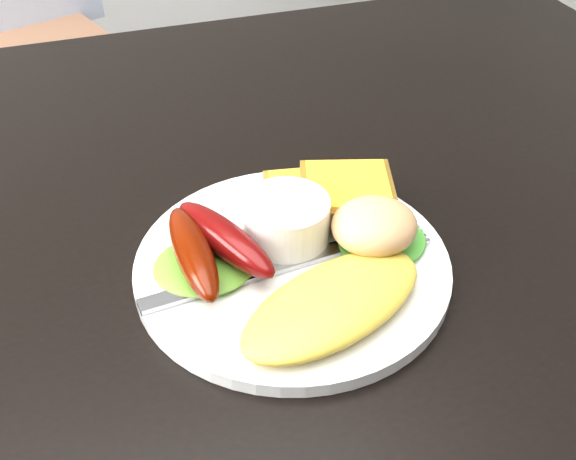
% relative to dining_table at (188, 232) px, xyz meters
% --- Properties ---
extents(dining_table, '(1.20, 0.80, 0.04)m').
position_rel_dining_table_xyz_m(dining_table, '(0.00, 0.00, 0.00)').
color(dining_table, black).
rests_on(dining_table, ground).
extents(dining_chair, '(0.52, 0.52, 0.05)m').
position_rel_dining_table_xyz_m(dining_chair, '(-0.17, 1.01, -0.28)').
color(dining_chair, '#A97251').
rests_on(dining_chair, ground).
extents(plate, '(0.24, 0.24, 0.01)m').
position_rel_dining_table_xyz_m(plate, '(0.06, -0.10, 0.03)').
color(plate, white).
rests_on(plate, dining_table).
extents(lettuce_left, '(0.09, 0.08, 0.01)m').
position_rel_dining_table_xyz_m(lettuce_left, '(-0.00, -0.09, 0.04)').
color(lettuce_left, olive).
rests_on(lettuce_left, plate).
extents(lettuce_right, '(0.09, 0.08, 0.01)m').
position_rel_dining_table_xyz_m(lettuce_right, '(0.13, -0.10, 0.04)').
color(lettuce_right, '#378C2D').
rests_on(lettuce_right, plate).
extents(omelette, '(0.16, 0.12, 0.02)m').
position_rel_dining_table_xyz_m(omelette, '(0.07, -0.16, 0.04)').
color(omelette, yellow).
rests_on(omelette, plate).
extents(sausage_a, '(0.03, 0.11, 0.03)m').
position_rel_dining_table_xyz_m(sausage_a, '(-0.01, -0.09, 0.05)').
color(sausage_a, '#5B0F01').
rests_on(sausage_a, lettuce_left).
extents(sausage_b, '(0.07, 0.11, 0.03)m').
position_rel_dining_table_xyz_m(sausage_b, '(0.02, -0.08, 0.05)').
color(sausage_b, '#640B09').
rests_on(sausage_b, lettuce_left).
extents(ramekin, '(0.09, 0.09, 0.04)m').
position_rel_dining_table_xyz_m(ramekin, '(0.06, -0.07, 0.05)').
color(ramekin, white).
rests_on(ramekin, plate).
extents(toast_a, '(0.08, 0.08, 0.01)m').
position_rel_dining_table_xyz_m(toast_a, '(0.10, -0.03, 0.04)').
color(toast_a, olive).
rests_on(toast_a, plate).
extents(toast_b, '(0.09, 0.09, 0.01)m').
position_rel_dining_table_xyz_m(toast_b, '(0.12, -0.05, 0.05)').
color(toast_b, olive).
rests_on(toast_b, toast_a).
extents(potato_salad, '(0.07, 0.06, 0.03)m').
position_rel_dining_table_xyz_m(potato_salad, '(0.12, -0.11, 0.06)').
color(potato_salad, '#EBECA5').
rests_on(potato_salad, lettuce_right).
extents(fork, '(0.17, 0.03, 0.00)m').
position_rel_dining_table_xyz_m(fork, '(0.03, -0.10, 0.03)').
color(fork, '#ADAFB7').
rests_on(fork, plate).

